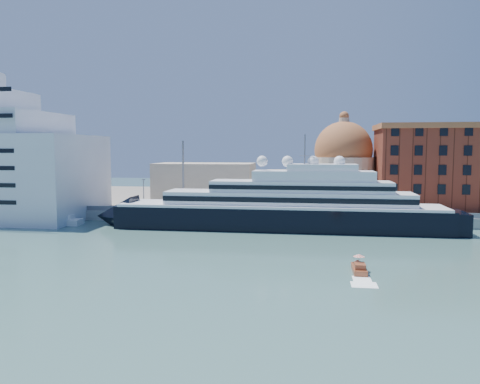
# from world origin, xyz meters

# --- Properties ---
(ground) EXTENTS (400.00, 400.00, 0.00)m
(ground) POSITION_xyz_m (0.00, 0.00, 0.00)
(ground) COLOR #3A6561
(ground) RESTS_ON ground
(quay) EXTENTS (180.00, 10.00, 2.50)m
(quay) POSITION_xyz_m (0.00, 34.00, 1.25)
(quay) COLOR gray
(quay) RESTS_ON ground
(land) EXTENTS (260.00, 72.00, 2.00)m
(land) POSITION_xyz_m (0.00, 75.00, 1.00)
(land) COLOR slate
(land) RESTS_ON ground
(quay_fence) EXTENTS (180.00, 0.10, 1.20)m
(quay_fence) POSITION_xyz_m (0.00, 29.50, 3.10)
(quay_fence) COLOR slate
(quay_fence) RESTS_ON quay
(superyacht) EXTENTS (84.84, 11.76, 25.36)m
(superyacht) POSITION_xyz_m (3.00, 23.00, 4.38)
(superyacht) COLOR black
(superyacht) RESTS_ON ground
(service_barge) EXTENTS (12.18, 4.65, 2.69)m
(service_barge) POSITION_xyz_m (-48.23, 20.90, 0.77)
(service_barge) COLOR white
(service_barge) RESTS_ON ground
(water_taxi) EXTENTS (1.95, 5.84, 2.77)m
(water_taxi) POSITION_xyz_m (19.87, -13.17, 0.67)
(water_taxi) COLOR brown
(water_taxi) RESTS_ON ground
(warehouse) EXTENTS (43.00, 19.00, 23.25)m
(warehouse) POSITION_xyz_m (52.00, 52.00, 13.79)
(warehouse) COLOR maroon
(warehouse) RESTS_ON land
(church) EXTENTS (66.00, 18.00, 25.50)m
(church) POSITION_xyz_m (6.39, 57.72, 10.91)
(church) COLOR beige
(church) RESTS_ON land
(lamp_posts) EXTENTS (120.80, 2.40, 18.00)m
(lamp_posts) POSITION_xyz_m (-12.67, 32.27, 9.84)
(lamp_posts) COLOR slate
(lamp_posts) RESTS_ON quay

